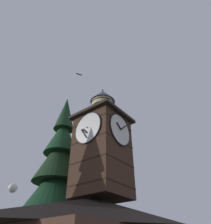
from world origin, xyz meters
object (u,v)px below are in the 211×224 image
clock_tower (102,145)px  pine_tree_behind (56,187)px  flying_bird_high (79,74)px  moon (13,188)px

clock_tower → pine_tree_behind: size_ratio=0.62×
pine_tree_behind → clock_tower: bearing=93.5°
clock_tower → flying_bird_high: 11.13m
moon → flying_bird_high: (12.86, 32.45, 5.73)m
clock_tower → pine_tree_behind: (0.31, -4.99, -2.71)m
moon → flying_bird_high: bearing=68.4°
clock_tower → moon: 38.66m
clock_tower → moon: bearing=-109.5°
moon → flying_bird_high: 35.37m
pine_tree_behind → moon: bearing=-112.8°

